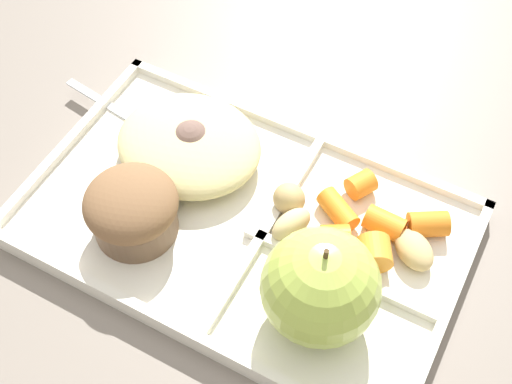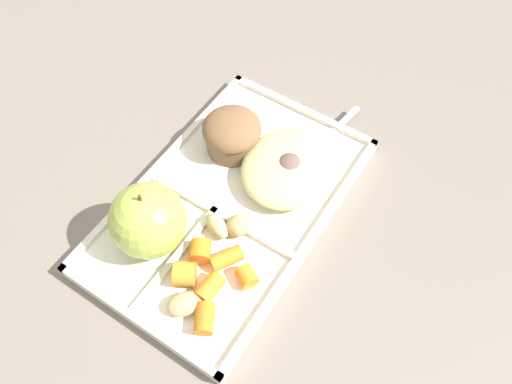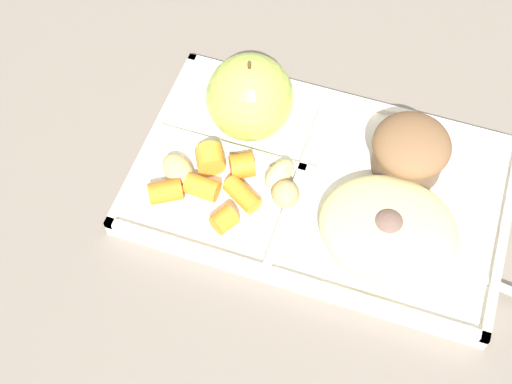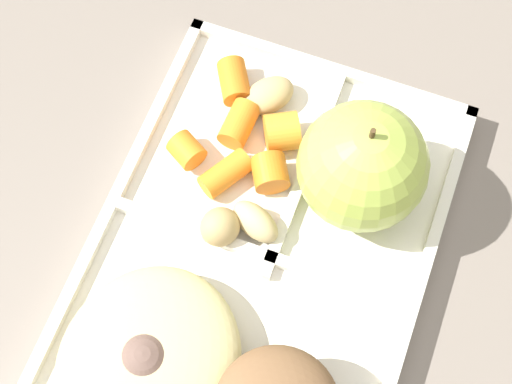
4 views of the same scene
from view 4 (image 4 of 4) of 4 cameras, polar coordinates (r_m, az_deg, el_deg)
name	(u,v)px [view 4 (image 4 of 4)]	position (r m, az deg, el deg)	size (l,w,h in m)	color
ground	(247,291)	(0.55, -0.64, -7.23)	(6.00, 6.00, 0.00)	slate
lunch_tray	(248,286)	(0.54, -0.61, -6.91)	(0.37, 0.23, 0.02)	silver
green_apple	(363,166)	(0.52, 7.79, 1.87)	(0.09, 0.09, 0.10)	#A8C14C
carrot_slice_back	(226,174)	(0.55, -2.23, 1.36)	(0.02, 0.02, 0.04)	orange
carrot_slice_small	(239,124)	(0.57, -1.27, 4.98)	(0.02, 0.02, 0.03)	orange
carrot_slice_large	(234,82)	(0.59, -1.61, 8.07)	(0.02, 0.02, 0.03)	orange
carrot_slice_edge	(270,173)	(0.55, 1.04, 1.42)	(0.03, 0.03, 0.02)	orange
carrot_slice_center	(282,132)	(0.56, 1.91, 4.42)	(0.03, 0.03, 0.02)	orange
carrot_slice_near_corner	(187,150)	(0.56, -5.09, 3.05)	(0.02, 0.02, 0.02)	orange
potato_chunk_browned	(255,222)	(0.54, -0.04, -2.18)	(0.04, 0.02, 0.02)	tan
potato_chunk_golden	(269,95)	(0.58, 0.94, 7.08)	(0.04, 0.03, 0.02)	tan
potato_chunk_corner	(220,227)	(0.53, -2.65, -2.56)	(0.03, 0.03, 0.03)	tan
egg_noodle_pile	(148,364)	(0.51, -7.87, -12.36)	(0.13, 0.12, 0.04)	#D6C684
meatball_side	(146,360)	(0.51, -8.02, -12.05)	(0.04, 0.04, 0.04)	brown
meatball_front	(171,360)	(0.51, -6.22, -12.10)	(0.03, 0.03, 0.03)	brown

